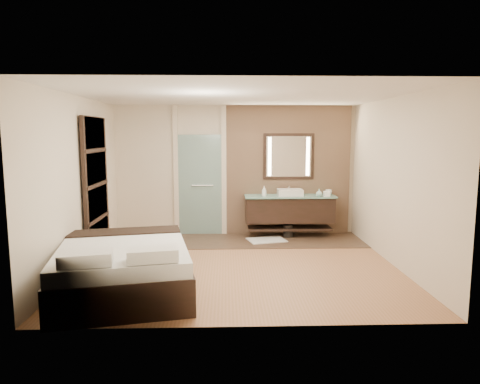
{
  "coord_description": "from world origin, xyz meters",
  "views": [
    {
      "loc": [
        -0.2,
        -6.72,
        2.1
      ],
      "look_at": [
        0.03,
        0.6,
        1.12
      ],
      "focal_mm": 32.0,
      "sensor_mm": 36.0,
      "label": 1
    }
  ],
  "objects_px": {
    "vanity": "(290,209)",
    "mirror_unit": "(289,156)",
    "waste_bin": "(288,231)",
    "bed": "(124,268)"
  },
  "relations": [
    {
      "from": "vanity",
      "to": "bed",
      "type": "distance_m",
      "value": 4.09
    },
    {
      "from": "waste_bin",
      "to": "mirror_unit",
      "type": "bearing_deg",
      "value": 83.53
    },
    {
      "from": "vanity",
      "to": "mirror_unit",
      "type": "xyz_separation_m",
      "value": [
        0.0,
        0.24,
        1.07
      ]
    },
    {
      "from": "mirror_unit",
      "to": "waste_bin",
      "type": "bearing_deg",
      "value": -96.47
    },
    {
      "from": "mirror_unit",
      "to": "vanity",
      "type": "bearing_deg",
      "value": -90.0
    },
    {
      "from": "vanity",
      "to": "waste_bin",
      "type": "height_order",
      "value": "vanity"
    },
    {
      "from": "vanity",
      "to": "waste_bin",
      "type": "xyz_separation_m",
      "value": [
        -0.03,
        -0.07,
        -0.45
      ]
    },
    {
      "from": "waste_bin",
      "to": "bed",
      "type": "bearing_deg",
      "value": -131.3
    },
    {
      "from": "vanity",
      "to": "mirror_unit",
      "type": "bearing_deg",
      "value": 90.0
    },
    {
      "from": "vanity",
      "to": "waste_bin",
      "type": "distance_m",
      "value": 0.45
    }
  ]
}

